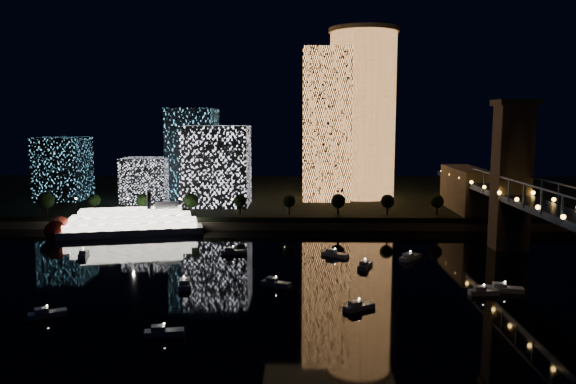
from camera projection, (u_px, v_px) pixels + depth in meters
name	position (u px, v px, depth m)	size (l,w,h in m)	color
ground	(321.00, 293.00, 142.18)	(520.00, 520.00, 0.00)	black
far_bank	(310.00, 196.00, 300.43)	(420.00, 160.00, 5.00)	black
seawall	(314.00, 225.00, 223.26)	(420.00, 6.00, 3.00)	#6B5E4C
tower_cylindrical	(362.00, 114.00, 274.01)	(34.00, 34.00, 81.65)	#F89A4F
tower_rectangular	(326.00, 125.00, 266.83)	(22.42, 22.42, 71.32)	#F89A4F
midrise_blocks	(169.00, 163.00, 264.12)	(101.83, 48.24, 43.66)	silver
riverboat	(125.00, 223.00, 212.59)	(57.79, 24.01, 17.09)	silver
motorboats	(296.00, 277.00, 153.18)	(128.47, 73.03, 2.78)	silver
esplanade_trees	(225.00, 201.00, 228.83)	(166.18, 6.93, 8.97)	black
street_lamps	(232.00, 202.00, 234.92)	(132.70, 0.70, 5.65)	black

